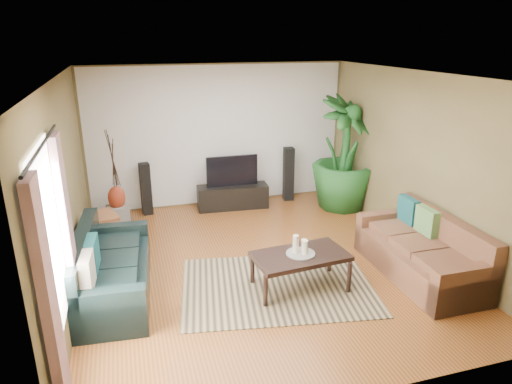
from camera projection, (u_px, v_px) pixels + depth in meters
name	position (u px, v px, depth m)	size (l,w,h in m)	color
floor	(260.00, 263.00, 6.72)	(5.50, 5.50, 0.00)	brown
ceiling	(260.00, 75.00, 5.83)	(5.50, 5.50, 0.00)	white
wall_back	(219.00, 136.00, 8.77)	(5.00, 5.00, 0.00)	brown
wall_front	(356.00, 269.00, 3.78)	(5.00, 5.00, 0.00)	brown
wall_left	(66.00, 193.00, 5.61)	(5.50, 5.50, 0.00)	brown
wall_right	(417.00, 162.00, 6.94)	(5.50, 5.50, 0.00)	brown
backwall_panel	(219.00, 136.00, 8.76)	(4.90, 4.90, 0.00)	white
window_pane	(51.00, 243.00, 4.15)	(1.80, 1.80, 0.00)	white
curtain_near	(50.00, 311.00, 3.56)	(0.08, 0.35, 2.20)	gray
curtain_far	(68.00, 235.00, 4.92)	(0.08, 0.35, 2.20)	gray
curtain_rod	(41.00, 146.00, 3.86)	(0.03, 0.03, 1.90)	black
sofa_left	(113.00, 265.00, 5.79)	(2.01, 0.86, 0.85)	black
sofa_right	(420.00, 247.00, 6.27)	(2.00, 0.90, 0.85)	brown
area_rug	(277.00, 286.00, 6.10)	(2.52, 1.78, 0.01)	#9F895D
coffee_table	(300.00, 271.00, 6.00)	(1.22, 0.66, 0.50)	black
candle_tray	(301.00, 253.00, 5.91)	(0.38, 0.38, 0.02)	gray
candle_tall	(296.00, 244.00, 5.88)	(0.08, 0.08, 0.24)	white
candle_mid	(305.00, 247.00, 5.85)	(0.08, 0.08, 0.19)	white
candle_short	(304.00, 245.00, 5.96)	(0.08, 0.08, 0.15)	beige
tv_stand	(233.00, 197.00, 8.81)	(1.35, 0.40, 0.45)	black
television	(232.00, 171.00, 8.66)	(0.99, 0.05, 0.58)	black
speaker_left	(146.00, 189.00, 8.43)	(0.18, 0.20, 0.98)	black
speaker_right	(288.00, 174.00, 9.17)	(0.19, 0.22, 1.08)	black
potted_plant	(344.00, 154.00, 8.58)	(1.20, 1.20, 2.14)	#1B511E
plant_pot	(341.00, 199.00, 8.88)	(0.39, 0.39, 0.31)	black
pedestal	(118.00, 214.00, 8.11)	(0.33, 0.33, 0.33)	gray
vase	(117.00, 198.00, 8.01)	(0.30, 0.30, 0.42)	#9A331C
side_table	(100.00, 232.00, 7.10)	(0.53, 0.53, 0.56)	#975931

